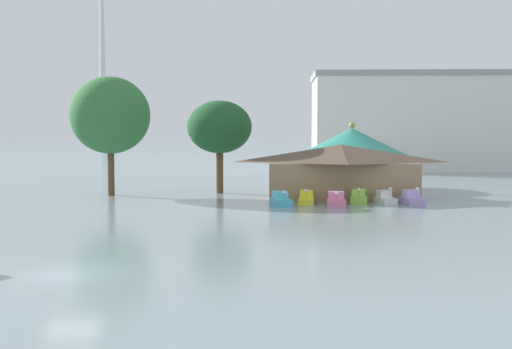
{
  "coord_description": "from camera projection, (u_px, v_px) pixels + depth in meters",
  "views": [
    {
      "loc": [
        8.82,
        -26.12,
        6.01
      ],
      "look_at": [
        7.57,
        19.78,
        3.23
      ],
      "focal_mm": 42.55,
      "sensor_mm": 36.0,
      "label": 1
    }
  ],
  "objects": [
    {
      "name": "ground_plane",
      "position": [
        72.0,
        274.0,
        26.67
      ],
      "size": [
        2000.0,
        2000.0,
        0.0
      ],
      "primitive_type": "plane",
      "color": "gray"
    },
    {
      "name": "pedal_boat_cyan",
      "position": [
        281.0,
        200.0,
        53.75
      ],
      "size": [
        2.08,
        3.15,
        1.45
      ],
      "rotation": [
        0.0,
        0.0,
        -1.31
      ],
      "color": "#4CB7CC",
      "rests_on": "ground"
    },
    {
      "name": "pedal_boat_yellow",
      "position": [
        306.0,
        199.0,
        55.22
      ],
      "size": [
        1.64,
        3.06,
        1.46
      ],
      "rotation": [
        0.0,
        0.0,
        -1.66
      ],
      "color": "yellow",
      "rests_on": "ground"
    },
    {
      "name": "pedal_boat_pink",
      "position": [
        336.0,
        200.0,
        53.75
      ],
      "size": [
        1.78,
        3.07,
        1.38
      ],
      "rotation": [
        0.0,
        0.0,
        -1.63
      ],
      "color": "pink",
      "rests_on": "ground"
    },
    {
      "name": "pedal_boat_lime",
      "position": [
        358.0,
        198.0,
        55.58
      ],
      "size": [
        1.71,
        2.59,
        1.53
      ],
      "rotation": [
        0.0,
        0.0,
        -1.68
      ],
      "color": "#8CCC3F",
      "rests_on": "ground"
    },
    {
      "name": "pedal_boat_white",
      "position": [
        385.0,
        198.0,
        55.48
      ],
      "size": [
        1.97,
        2.64,
        1.59
      ],
      "rotation": [
        0.0,
        0.0,
        -1.27
      ],
      "color": "white",
      "rests_on": "ground"
    },
    {
      "name": "pedal_boat_lavender",
      "position": [
        412.0,
        199.0,
        54.77
      ],
      "size": [
        1.96,
        3.09,
        1.65
      ],
      "rotation": [
        0.0,
        0.0,
        -1.41
      ],
      "color": "#B299D8",
      "rests_on": "ground"
    },
    {
      "name": "boathouse",
      "position": [
        341.0,
        170.0,
        60.27
      ],
      "size": [
        15.37,
        8.58,
        5.34
      ],
      "color": "#9E7F5B",
      "rests_on": "ground"
    },
    {
      "name": "green_roof_pavilion",
      "position": [
        352.0,
        155.0,
        70.97
      ],
      "size": [
        12.79,
        12.79,
        7.83
      ],
      "color": "#993328",
      "rests_on": "ground"
    },
    {
      "name": "shoreline_tree_tall_left",
      "position": [
        110.0,
        115.0,
        62.8
      ],
      "size": [
        8.23,
        8.23,
        12.34
      ],
      "color": "brown",
      "rests_on": "ground"
    },
    {
      "name": "shoreline_tree_mid",
      "position": [
        220.0,
        127.0,
        65.6
      ],
      "size": [
        7.0,
        7.0,
        10.04
      ],
      "color": "brown",
      "rests_on": "ground"
    },
    {
      "name": "background_building_block",
      "position": [
        408.0,
        122.0,
        111.61
      ],
      "size": [
        35.08,
        14.4,
        17.75
      ],
      "color": "silver",
      "rests_on": "ground"
    },
    {
      "name": "distant_broadcast_tower",
      "position": [
        102.0,
        13.0,
        276.81
      ],
      "size": [
        5.32,
        5.32,
        159.12
      ],
      "color": "silver",
      "rests_on": "ground"
    }
  ]
}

